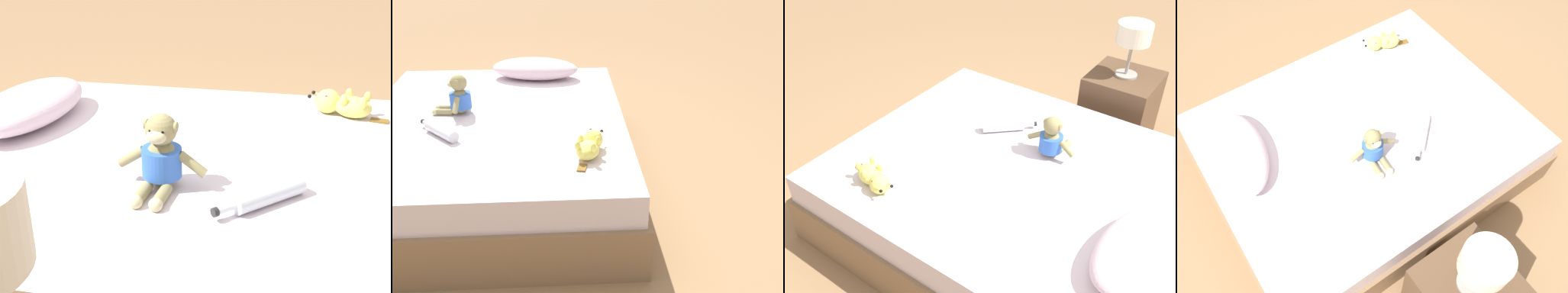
# 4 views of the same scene
# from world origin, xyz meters

# --- Properties ---
(ground_plane) EXTENTS (16.00, 16.00, 0.00)m
(ground_plane) POSITION_xyz_m (0.00, 0.00, 0.00)
(ground_plane) COLOR #93704C
(bed) EXTENTS (1.53, 1.90, 0.43)m
(bed) POSITION_xyz_m (0.00, 0.00, 0.21)
(bed) COLOR #846647
(bed) RESTS_ON ground_plane
(pillow) EXTENTS (0.64, 0.39, 0.14)m
(pillow) POSITION_xyz_m (0.22, 0.70, 0.50)
(pillow) COLOR silver
(pillow) RESTS_ON bed
(plush_monkey) EXTENTS (0.23, 0.29, 0.24)m
(plush_monkey) POSITION_xyz_m (-0.20, 0.07, 0.52)
(plush_monkey) COLOR #8E8456
(plush_monkey) RESTS_ON bed
(plush_yellow_creature) EXTENTS (0.17, 0.32, 0.10)m
(plush_yellow_creature) POSITION_xyz_m (0.52, -0.51, 0.47)
(plush_yellow_creature) COLOR #EAE066
(plush_yellow_creature) RESTS_ON bed
(glass_bottle) EXTENTS (0.24, 0.26, 0.06)m
(glass_bottle) POSITION_xyz_m (-0.24, -0.25, 0.46)
(glass_bottle) COLOR silver
(glass_bottle) RESTS_ON bed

